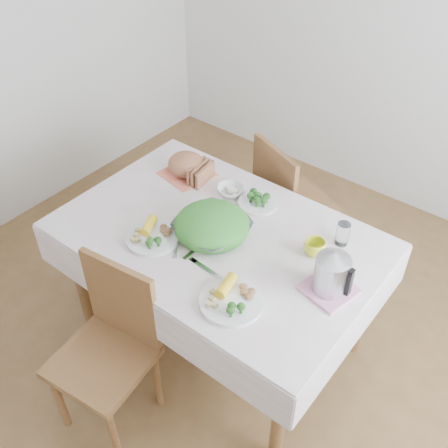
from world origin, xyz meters
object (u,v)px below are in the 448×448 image
Objects in this scene: dinner_plate_right at (231,302)px; dining_table at (219,289)px; salad_bowl at (212,229)px; chair_far at (297,202)px; dinner_plate_left at (153,238)px; chair_near at (101,357)px; yellow_mug at (315,248)px; electric_kettle at (332,270)px.

dining_table is at bearing 136.06° from dinner_plate_right.
salad_bowl is at bearing -114.69° from dining_table.
dinner_plate_left is at bearing 100.21° from chair_far.
chair_near is at bearing 107.76° from chair_far.
yellow_mug is at bearing 76.24° from dinner_plate_right.
yellow_mug is (0.64, 0.38, 0.03)m from dinner_plate_left.
chair_far is 1.06m from dinner_plate_left.
dinner_plate_left is at bearing 95.43° from chair_near.
dinner_plate_left is at bearing -135.88° from salad_bowl.
dinner_plate_left is 0.53m from dinner_plate_right.
chair_near is at bearing -153.18° from electric_kettle.
electric_kettle reaches higher than salad_bowl.
dinner_plate_right reaches higher than dining_table.
dining_table is at bearing -159.31° from yellow_mug.
dinner_plate_left reaches higher than dining_table.
chair_far is 9.18× the size of yellow_mug.
chair_far is at bearing 79.44° from chair_near.
dinner_plate_left is (-0.20, -0.19, -0.03)m from salad_bowl.
dining_table is 0.59m from dinner_plate_right.
salad_bowl is at bearing -156.67° from yellow_mug.
dinner_plate_left is 0.84m from electric_kettle.
electric_kettle reaches higher than chair_near.
salad_bowl is 0.48m from yellow_mug.
dining_table is at bearing 65.31° from salad_bowl.
salad_bowl reaches higher than yellow_mug.
chair_far is 4.42× the size of electric_kettle.
dinner_plate_right is at bearing -103.76° from yellow_mug.
yellow_mug is 0.24m from electric_kettle.
yellow_mug is at bearing 50.78° from chair_near.
salad_bowl is 1.32× the size of dinner_plate_left.
salad_bowl is at bearing 164.88° from electric_kettle.
chair_near is 1.48m from chair_far.
yellow_mug reaches higher than dinner_plate_left.
dinner_plate_left is (-0.21, -0.22, 0.40)m from dining_table.
chair_near is 3.30× the size of dinner_plate_right.
salad_bowl is at bearing 44.12° from dinner_plate_left.
chair_far is (0.08, 1.48, -0.00)m from chair_near.
salad_bowl is (0.01, -0.81, 0.34)m from chair_far.
chair_near is 4.34× the size of electric_kettle.
chair_far is at bearing 126.09° from yellow_mug.
dinner_plate_right is (0.42, 0.39, 0.31)m from chair_near.
chair_near reaches higher than dinner_plate_right.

